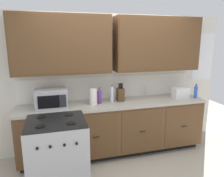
% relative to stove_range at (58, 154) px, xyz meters
% --- Properties ---
extents(ground_plane, '(8.00, 8.00, 0.00)m').
position_rel_stove_range_xyz_m(ground_plane, '(0.97, 0.33, -0.47)').
color(ground_plane, '#B2A893').
extents(wall_unit, '(4.32, 0.40, 2.38)m').
position_rel_stove_range_xyz_m(wall_unit, '(0.97, 0.83, 1.16)').
color(wall_unit, silver).
rests_on(wall_unit, ground_plane).
extents(counter_run, '(3.15, 0.64, 0.92)m').
position_rel_stove_range_xyz_m(counter_run, '(0.97, 0.63, 0.00)').
color(counter_run, black).
rests_on(counter_run, ground_plane).
extents(stove_range, '(0.76, 0.68, 0.95)m').
position_rel_stove_range_xyz_m(stove_range, '(0.00, 0.00, 0.00)').
color(stove_range, '#B7B7BC').
rests_on(stove_range, ground_plane).
extents(microwave, '(0.48, 0.37, 0.28)m').
position_rel_stove_range_xyz_m(microwave, '(-0.04, 0.64, 0.59)').
color(microwave, '#B7B7BC').
rests_on(microwave, counter_run).
extents(toaster, '(0.28, 0.18, 0.19)m').
position_rel_stove_range_xyz_m(toaster, '(2.20, 0.60, 0.55)').
color(toaster, white).
rests_on(toaster, counter_run).
extents(knife_block, '(0.11, 0.14, 0.31)m').
position_rel_stove_range_xyz_m(knife_block, '(1.09, 0.70, 0.57)').
color(knife_block, '#52361E').
rests_on(knife_block, counter_run).
extents(sink_faucet, '(0.02, 0.02, 0.20)m').
position_rel_stove_range_xyz_m(sink_faucet, '(1.62, 0.84, 0.55)').
color(sink_faucet, '#B2B5BA').
rests_on(sink_faucet, counter_run).
extents(paper_towel_roll, '(0.12, 0.12, 0.26)m').
position_rel_stove_range_xyz_m(paper_towel_roll, '(0.61, 0.61, 0.58)').
color(paper_towel_roll, white).
rests_on(paper_towel_roll, counter_run).
extents(bottle_violet, '(0.07, 0.07, 0.27)m').
position_rel_stove_range_xyz_m(bottle_violet, '(0.72, 0.66, 0.58)').
color(bottle_violet, '#663384').
rests_on(bottle_violet, counter_run).
extents(bottle_blue, '(0.06, 0.06, 0.26)m').
position_rel_stove_range_xyz_m(bottle_blue, '(2.46, 0.52, 0.58)').
color(bottle_blue, blue).
rests_on(bottle_blue, counter_run).
extents(bottle_clear, '(0.06, 0.06, 0.29)m').
position_rel_stove_range_xyz_m(bottle_clear, '(0.94, 0.69, 0.59)').
color(bottle_clear, silver).
rests_on(bottle_clear, counter_run).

